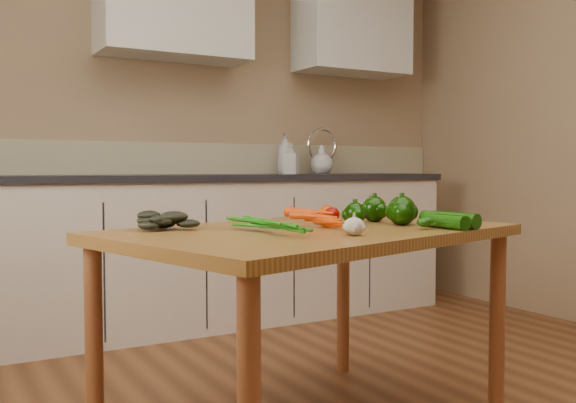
% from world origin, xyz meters
% --- Properties ---
extents(room, '(4.04, 5.04, 2.64)m').
position_xyz_m(room, '(0.00, 0.17, 1.25)').
color(room, brown).
rests_on(room, ground).
extents(counter_run, '(2.84, 0.64, 1.14)m').
position_xyz_m(counter_run, '(0.21, 2.19, 0.46)').
color(counter_run, beige).
rests_on(counter_run, ground).
extents(upper_cabinets, '(2.15, 0.35, 0.70)m').
position_xyz_m(upper_cabinets, '(0.51, 2.32, 1.95)').
color(upper_cabinets, silver).
rests_on(upper_cabinets, room).
extents(table, '(1.55, 1.20, 0.73)m').
position_xyz_m(table, '(-0.26, 0.50, 0.65)').
color(table, '#9C672D').
rests_on(table, ground).
extents(soap_bottle_a, '(0.15, 0.15, 0.27)m').
position_xyz_m(soap_bottle_a, '(0.68, 2.36, 1.04)').
color(soap_bottle_a, silver).
rests_on(soap_bottle_a, counter_run).
extents(soap_bottle_b, '(0.13, 0.13, 0.20)m').
position_xyz_m(soap_bottle_b, '(0.68, 2.27, 1.00)').
color(soap_bottle_b, silver).
rests_on(soap_bottle_b, counter_run).
extents(soap_bottle_c, '(0.21, 0.21, 0.19)m').
position_xyz_m(soap_bottle_c, '(0.94, 2.31, 1.00)').
color(soap_bottle_c, silver).
rests_on(soap_bottle_c, counter_run).
extents(carrot_bunch, '(0.30, 0.25, 0.07)m').
position_xyz_m(carrot_bunch, '(-0.31, 0.48, 0.76)').
color(carrot_bunch, '#EA4205').
rests_on(carrot_bunch, table).
extents(leafy_greens, '(0.19, 0.18, 0.10)m').
position_xyz_m(leafy_greens, '(-0.73, 0.68, 0.78)').
color(leafy_greens, black).
rests_on(leafy_greens, table).
extents(garlic_bulb, '(0.07, 0.07, 0.06)m').
position_xyz_m(garlic_bulb, '(-0.28, 0.22, 0.76)').
color(garlic_bulb, beige).
rests_on(garlic_bulb, table).
extents(pepper_a, '(0.08, 0.08, 0.08)m').
position_xyz_m(pepper_a, '(-0.04, 0.55, 0.77)').
color(pepper_a, '#0C3102').
rests_on(pepper_a, table).
extents(pepper_b, '(0.10, 0.10, 0.10)m').
position_xyz_m(pepper_b, '(0.09, 0.61, 0.78)').
color(pepper_b, '#0C3102').
rests_on(pepper_b, table).
extents(pepper_c, '(0.10, 0.10, 0.10)m').
position_xyz_m(pepper_c, '(0.09, 0.44, 0.78)').
color(pepper_c, '#0C3102').
rests_on(pepper_c, table).
extents(tomato_a, '(0.06, 0.06, 0.06)m').
position_xyz_m(tomato_a, '(-0.05, 0.69, 0.76)').
color(tomato_a, '#8A0802').
rests_on(tomato_a, table).
extents(tomato_b, '(0.07, 0.07, 0.06)m').
position_xyz_m(tomato_b, '(-0.04, 0.73, 0.76)').
color(tomato_b, '#D84505').
rests_on(tomato_b, table).
extents(tomato_c, '(0.07, 0.07, 0.07)m').
position_xyz_m(tomato_c, '(0.11, 0.76, 0.76)').
color(tomato_c, '#D84505').
rests_on(tomato_c, table).
extents(zucchini_a, '(0.09, 0.24, 0.05)m').
position_xyz_m(zucchini_a, '(0.18, 0.28, 0.76)').
color(zucchini_a, '#104207').
rests_on(zucchini_a, table).
extents(zucchini_b, '(0.06, 0.20, 0.05)m').
position_xyz_m(zucchini_b, '(0.13, 0.25, 0.76)').
color(zucchini_b, '#104207').
rests_on(zucchini_b, table).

